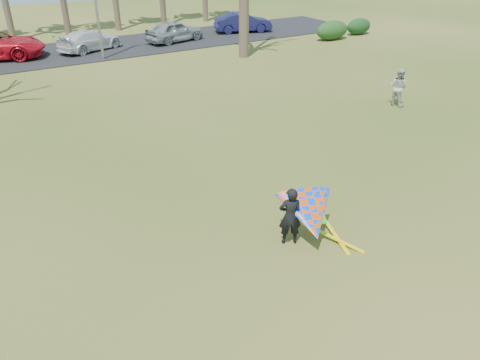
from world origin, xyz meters
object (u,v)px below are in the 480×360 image
pedestrian_a (398,87)px  kite_flyer (308,215)px  car_3 (90,40)px  car_5 (243,22)px  car_4 (174,31)px

pedestrian_a → kite_flyer: size_ratio=0.73×
car_3 → kite_flyer: (-1.22, -24.85, 0.12)m
car_5 → kite_flyer: bearing=169.0°
pedestrian_a → car_4: bearing=-1.1°
car_5 → pedestrian_a: pedestrian_a is taller
car_4 → pedestrian_a: bearing=176.2°
car_3 → pedestrian_a: 20.60m
kite_flyer → car_3: bearing=87.2°
car_3 → pedestrian_a: pedestrian_a is taller
car_5 → pedestrian_a: size_ratio=2.57×
car_4 → car_5: car_4 is taller
car_3 → car_5: size_ratio=1.02×
pedestrian_a → car_5: bearing=-20.1°
car_4 → pedestrian_a: pedestrian_a is taller
car_3 → car_4: size_ratio=1.04×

